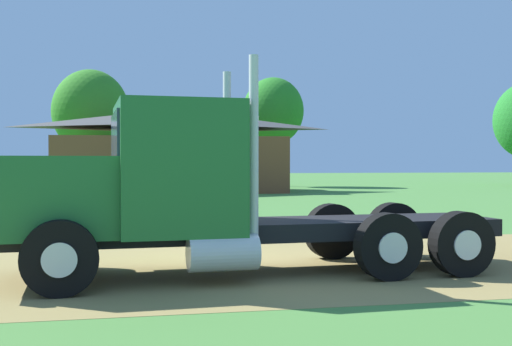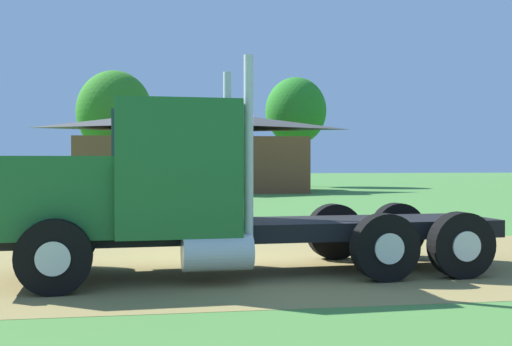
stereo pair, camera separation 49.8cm
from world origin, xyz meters
The scene contains 6 objects.
ground_plane centered at (0.00, 0.00, 0.00)m, with size 200.00×200.00×0.00m, color #477E37.
dirt_track centered at (0.00, 0.00, 0.00)m, with size 120.00×6.88×0.01m, color olive.
truck_foreground_white centered at (-0.66, -0.87, 1.27)m, with size 8.17×2.99×3.34m.
shed_building centered at (1.59, 29.36, 2.46)m, with size 14.59×8.44×5.09m.
tree_mid centered at (-3.60, 37.71, 5.50)m, with size 5.51×5.51×8.55m.
tree_right centered at (9.82, 36.81, 5.67)m, with size 4.58×4.58×8.22m.
Camera 2 is at (-1.05, -11.07, 1.76)m, focal length 45.70 mm.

